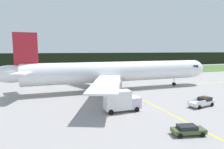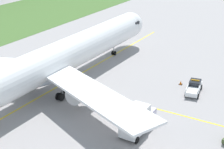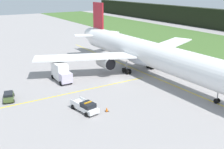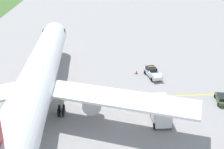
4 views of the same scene
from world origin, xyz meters
The scene contains 10 objects.
ground centered at (0.00, 0.00, 0.00)m, with size 320.00×320.00×0.00m, color gray.
grass_verge centered at (0.00, 51.03, 0.02)m, with size 320.00×34.52×0.04m, color #42662D.
distant_tree_line centered at (0.00, 80.55, 4.67)m, with size 288.00×4.76×9.34m, color black.
taxiway_centerline_main centered at (-0.08, 8.43, 0.00)m, with size 80.09×0.30×0.01m, color yellow.
taxiway_centerline_spur centered at (0.96, -10.59, 0.00)m, with size 33.25×0.30×0.01m, color yellow.
airliner centered at (-0.64, 8.43, 4.92)m, with size 60.38×47.96×15.19m.
ops_pickup_truck centered at (9.68, -12.66, 0.90)m, with size 5.87×2.99×1.94m.
catering_truck centered at (-6.66, -10.27, 1.98)m, with size 6.59×2.72×4.00m.
staff_car centered at (-1.97, -22.25, 0.70)m, with size 4.55×2.66×1.30m.
apron_cone centered at (11.50, -9.64, 0.36)m, with size 0.59×0.59×0.74m.
Camera 1 is at (-19.31, -41.70, 11.01)m, focal length 30.88 mm.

